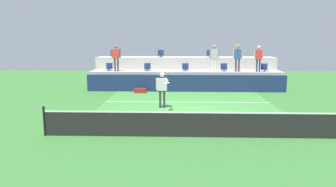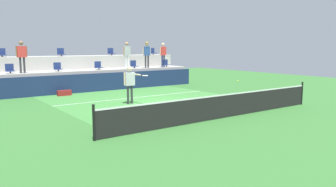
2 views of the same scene
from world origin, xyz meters
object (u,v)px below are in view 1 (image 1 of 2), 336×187
at_px(stadium_chair_upper_far_right, 259,54).
at_px(spectator_in_grey, 214,55).
at_px(stadium_chair_upper_right, 210,54).
at_px(spectator_with_hat, 238,55).
at_px(spectator_leaning_on_rail, 116,55).
at_px(stadium_chair_lower_far_left, 109,68).
at_px(equipment_bag, 140,91).
at_px(stadium_chair_lower_center, 185,68).
at_px(stadium_chair_lower_right, 224,68).
at_px(spectator_in_white, 259,56).
at_px(tennis_player, 162,86).
at_px(stadium_chair_upper_far_left, 113,54).
at_px(stadium_chair_lower_left, 147,68).
at_px(stadium_chair_lower_far_right, 265,68).
at_px(stadium_chair_upper_left, 161,54).
at_px(tennis_ball, 260,98).

relative_size(stadium_chair_upper_far_right, spectator_in_grey, 0.29).
height_order(stadium_chair_upper_right, spectator_in_grey, spectator_in_grey).
bearing_deg(spectator_with_hat, spectator_leaning_on_rail, -180.00).
relative_size(stadium_chair_lower_far_left, equipment_bag, 0.68).
bearing_deg(stadium_chair_upper_right, stadium_chair_lower_center, -135.21).
height_order(stadium_chair_lower_center, stadium_chair_lower_right, same).
height_order(spectator_in_white, equipment_bag, spectator_in_white).
bearing_deg(tennis_player, stadium_chair_upper_far_left, 116.53).
distance_m(stadium_chair_lower_far_left, stadium_chair_lower_left, 2.65).
distance_m(stadium_chair_lower_left, stadium_chair_upper_right, 4.86).
height_order(spectator_in_grey, spectator_in_white, spectator_in_grey).
distance_m(tennis_player, equipment_bag, 4.92).
relative_size(stadium_chair_lower_center, stadium_chair_upper_far_right, 1.00).
relative_size(spectator_in_white, equipment_bag, 2.29).
distance_m(stadium_chair_lower_center, spectator_leaning_on_rail, 4.78).
height_order(stadium_chair_lower_far_left, stadium_chair_lower_center, same).
relative_size(stadium_chair_upper_far_left, stadium_chair_upper_right, 1.00).
bearing_deg(stadium_chair_upper_far_left, stadium_chair_lower_center, -18.68).
relative_size(stadium_chair_lower_far_right, tennis_player, 0.29).
relative_size(stadium_chair_lower_far_left, spectator_in_white, 0.30).
relative_size(stadium_chair_lower_far_left, stadium_chair_upper_left, 1.00).
height_order(stadium_chair_lower_center, stadium_chair_upper_left, stadium_chair_upper_left).
bearing_deg(stadium_chair_lower_far_right, stadium_chair_upper_far_right, 89.68).
xyz_separation_m(stadium_chair_lower_right, spectator_leaning_on_rail, (-7.33, -0.38, 0.87)).
height_order(stadium_chair_upper_left, spectator_in_white, spectator_in_white).
distance_m(stadium_chair_upper_right, spectator_in_white, 3.75).
bearing_deg(stadium_chair_lower_far_right, spectator_in_grey, -173.71).
xyz_separation_m(stadium_chair_upper_left, tennis_player, (0.55, -8.17, -1.21)).
xyz_separation_m(stadium_chair_lower_left, spectator_in_grey, (4.52, -0.38, 0.87)).
relative_size(stadium_chair_upper_far_left, spectator_in_grey, 0.29).
height_order(stadium_chair_upper_right, tennis_ball, stadium_chair_upper_right).
distance_m(stadium_chair_lower_far_right, spectator_in_grey, 3.61).
height_order(stadium_chair_lower_center, spectator_in_grey, spectator_in_grey).
xyz_separation_m(stadium_chair_upper_right, spectator_in_grey, (0.09, -2.18, 0.02)).
xyz_separation_m(tennis_ball, equipment_bag, (-5.72, 7.55, -0.95)).
distance_m(stadium_chair_lower_center, stadium_chair_upper_right, 2.69).
height_order(spectator_in_white, tennis_ball, spectator_in_white).
relative_size(stadium_chair_lower_far_right, spectator_leaning_on_rail, 0.29).
bearing_deg(stadium_chair_lower_right, tennis_player, -121.37).
height_order(tennis_player, spectator_in_grey, spectator_in_grey).
bearing_deg(stadium_chair_upper_far_right, spectator_in_grey, -147.97).
relative_size(stadium_chair_upper_right, spectator_leaning_on_rail, 0.29).
bearing_deg(stadium_chair_lower_far_left, stadium_chair_upper_far_left, 91.72).
bearing_deg(stadium_chair_lower_left, stadium_chair_lower_far_right, 0.00).
height_order(stadium_chair_upper_far_left, spectator_leaning_on_rail, spectator_leaning_on_rail).
height_order(stadium_chair_upper_right, stadium_chair_upper_far_right, same).
bearing_deg(stadium_chair_lower_far_left, stadium_chair_upper_far_right, 9.58).
height_order(stadium_chair_lower_center, tennis_player, tennis_player).
bearing_deg(stadium_chair_upper_far_left, stadium_chair_lower_far_right, -9.54).
xyz_separation_m(stadium_chair_lower_far_left, stadium_chair_upper_far_right, (10.66, 1.80, 0.85)).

